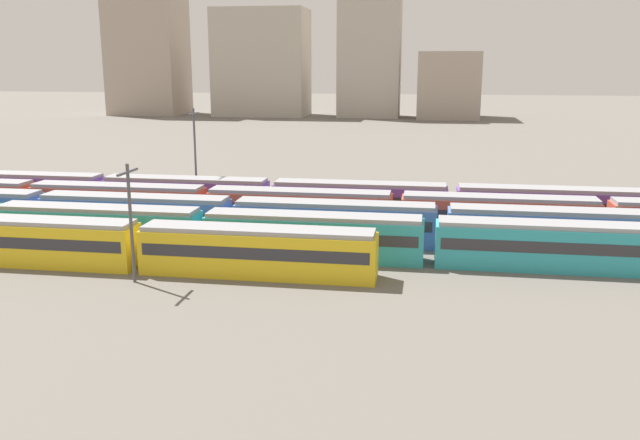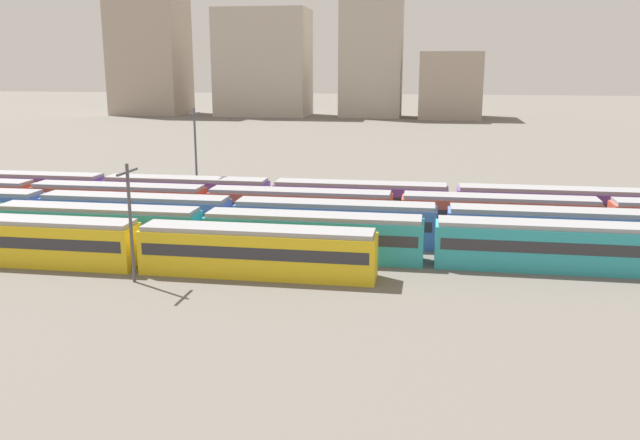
{
  "view_description": "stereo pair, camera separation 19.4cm",
  "coord_description": "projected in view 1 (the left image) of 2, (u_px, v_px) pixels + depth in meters",
  "views": [
    {
      "loc": [
        38.28,
        -47.53,
        15.75
      ],
      "look_at": [
        28.87,
        10.4,
        2.04
      ],
      "focal_mm": 37.77,
      "sensor_mm": 36.0,
      "label": 1
    },
    {
      "loc": [
        38.47,
        -47.5,
        15.75
      ],
      "look_at": [
        28.87,
        10.4,
        2.04
      ],
      "focal_mm": 37.77,
      "sensor_mm": 36.0,
      "label": 2
    }
  ],
  "objects": [
    {
      "name": "train_track_2",
      "position": [
        442.0,
        226.0,
        58.62
      ],
      "size": [
        112.5,
        3.06,
        3.75
      ],
      "color": "#4C70BC",
      "rests_on": "ground_plane"
    },
    {
      "name": "catenary_pole_2",
      "position": [
        131.0,
        217.0,
        48.52
      ],
      "size": [
        0.24,
        3.2,
        8.81
      ],
      "color": "#4C4C51",
      "rests_on": "ground_plane"
    },
    {
      "name": "distant_building_1",
      "position": [
        262.0,
        63.0,
        204.16
      ],
      "size": [
        27.5,
        17.67,
        31.69
      ],
      "primitive_type": "cube",
      "color": "#B2A899",
      "rests_on": "ground_plane"
    },
    {
      "name": "train_track_0",
      "position": [
        28.0,
        241.0,
        53.74
      ],
      "size": [
        55.8,
        3.06,
        3.75
      ],
      "color": "yellow",
      "rests_on": "ground_plane"
    },
    {
      "name": "distant_building_2",
      "position": [
        370.0,
        44.0,
        197.82
      ],
      "size": [
        18.04,
        13.31,
        42.34
      ],
      "primitive_type": "cube",
      "color": "#B2A899",
      "rests_on": "ground_plane"
    },
    {
      "name": "distant_building_0",
      "position": [
        148.0,
        47.0,
        208.72
      ],
      "size": [
        21.56,
        18.12,
        41.56
      ],
      "primitive_type": "cube",
      "color": "#A89989",
      "rests_on": "ground_plane"
    },
    {
      "name": "catenary_pole_1",
      "position": [
        195.0,
        153.0,
        74.98
      ],
      "size": [
        0.24,
        3.2,
        10.93
      ],
      "color": "#4C4C51",
      "rests_on": "ground_plane"
    },
    {
      "name": "train_track_1",
      "position": [
        203.0,
        231.0,
        56.74
      ],
      "size": [
        74.7,
        3.06,
        3.75
      ],
      "color": "teal",
      "rests_on": "ground_plane"
    },
    {
      "name": "ground_plane",
      "position": [
        27.0,
        230.0,
        65.25
      ],
      "size": [
        600.0,
        600.0,
        0.0
      ],
      "primitive_type": "plane",
      "color": "#666059"
    },
    {
      "name": "train_track_4",
      "position": [
        360.0,
        200.0,
        69.91
      ],
      "size": [
        93.6,
        3.06,
        3.75
      ],
      "color": "#6B429E",
      "rests_on": "ground_plane"
    },
    {
      "name": "distant_building_3",
      "position": [
        448.0,
        85.0,
        196.85
      ],
      "size": [
        17.63,
        21.54,
        18.99
      ],
      "primitive_type": "cube",
      "color": "#A89989",
      "rests_on": "ground_plane"
    },
    {
      "name": "train_track_3",
      "position": [
        300.0,
        208.0,
        65.75
      ],
      "size": [
        93.6,
        3.06,
        3.75
      ],
      "color": "#BC4C38",
      "rests_on": "ground_plane"
    }
  ]
}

